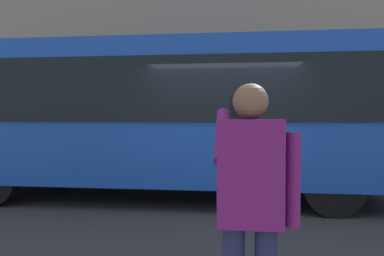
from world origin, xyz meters
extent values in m
plane|color=#2B2B2D|center=(0.00, 0.00, 0.00)|extent=(60.00, 60.00, 0.00)
cube|color=#19592D|center=(-3.50, -6.20, 3.00)|extent=(4.40, 1.10, 0.24)
cube|color=#1947AD|center=(1.22, -0.67, 1.70)|extent=(9.00, 2.50, 2.60)
cube|color=black|center=(1.22, 0.59, 2.10)|extent=(7.60, 0.06, 1.10)
cylinder|color=black|center=(4.22, -1.77, 0.50)|extent=(1.00, 0.28, 1.00)
cylinder|color=black|center=(-1.78, -1.77, 0.50)|extent=(1.00, 0.28, 1.00)
cylinder|color=black|center=(-1.78, 0.43, 0.50)|extent=(1.00, 0.28, 1.00)
cube|color=#6B1960|center=(-0.29, 4.40, 1.30)|extent=(0.40, 0.24, 0.66)
sphere|color=brown|center=(-0.29, 4.40, 1.74)|extent=(0.22, 0.22, 0.22)
cylinder|color=#6B1960|center=(-0.55, 4.40, 1.26)|extent=(0.09, 0.09, 0.58)
cylinder|color=#6B1960|center=(-0.11, 4.24, 1.52)|extent=(0.09, 0.48, 0.37)
cube|color=black|center=(-0.19, 4.10, 1.72)|extent=(0.07, 0.01, 0.14)
camera|label=1|loc=(-0.21, 6.72, 1.65)|focal=35.01mm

